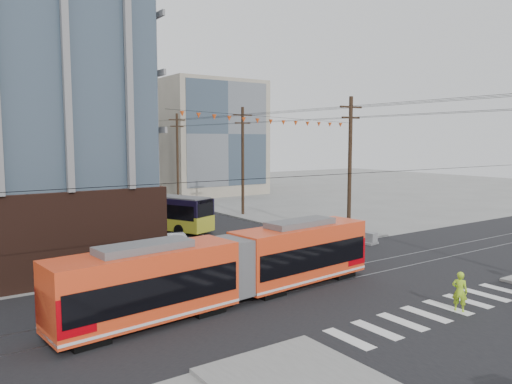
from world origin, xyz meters
TOP-DOWN VIEW (x-y plane):
  - ground at (0.00, 0.00)m, footprint 160.00×160.00m
  - bg_bldg_ne_near at (16.00, 48.00)m, footprint 14.00×14.00m
  - bg_bldg_ne_far at (18.00, 68.00)m, footprint 16.00×16.00m
  - utility_pole_far at (8.50, 56.00)m, footprint 0.30×0.30m
  - streetcar at (-6.89, 3.45)m, footprint 17.46×4.13m
  - city_bus at (-2.04, 23.70)m, footprint 6.47×11.00m
  - parked_car_silver at (-5.06, 14.25)m, footprint 2.52×4.83m
  - parked_car_white at (-5.59, 19.51)m, footprint 3.76×5.37m
  - parked_car_grey at (-5.39, 22.60)m, footprint 2.32×4.60m
  - pedestrian at (0.81, -3.57)m, footprint 0.67×0.79m
  - jersey_barrier at (8.30, 10.52)m, footprint 1.55×4.43m

SIDE VIEW (x-z plane):
  - ground at x=0.00m, z-range 0.00..0.00m
  - jersey_barrier at x=8.30m, z-range 0.00..0.87m
  - parked_car_grey at x=-5.39m, z-range 0.00..1.25m
  - parked_car_white at x=-5.59m, z-range 0.00..1.44m
  - parked_car_silver at x=-5.06m, z-range 0.00..1.52m
  - pedestrian at x=0.81m, z-range 0.00..1.83m
  - city_bus at x=-2.04m, z-range 0.00..3.10m
  - streetcar at x=-6.89m, z-range 0.00..3.34m
  - utility_pole_far at x=8.50m, z-range 0.00..11.00m
  - bg_bldg_ne_far at x=18.00m, z-range 0.00..14.00m
  - bg_bldg_ne_near at x=16.00m, z-range 0.00..16.00m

